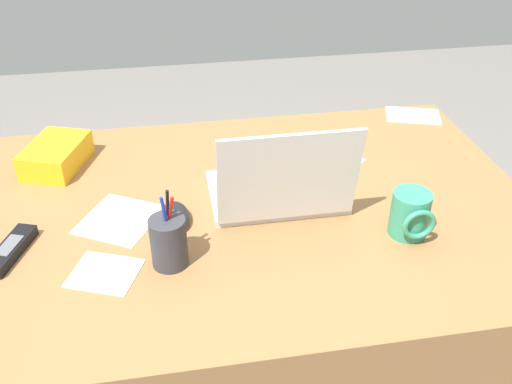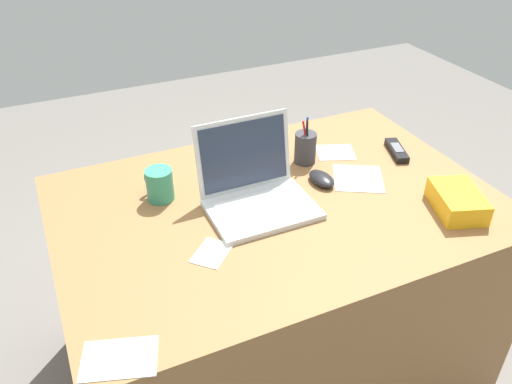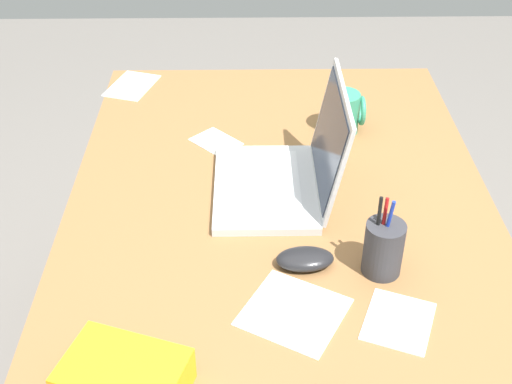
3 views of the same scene
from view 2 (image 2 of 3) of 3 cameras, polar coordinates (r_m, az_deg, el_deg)
The scene contains 12 objects.
ground_plane at distance 2.16m, azimuth 1.85°, elevation -17.81°, with size 6.00×6.00×0.00m, color slate.
desk at distance 1.88m, azimuth 2.06°, elevation -10.59°, with size 1.36×0.93×0.76m, color olive.
laptop at distance 1.60m, azimuth -0.02°, elevation 0.18°, with size 0.32×0.28×0.25m.
computer_mouse at distance 1.73m, azimuth 7.19°, elevation 1.46°, with size 0.07×0.11×0.03m, color black.
coffee_mug_white at distance 1.65m, azimuth -10.52°, elevation 0.87°, with size 0.08×0.10×0.10m.
cordless_phone at distance 1.96m, azimuth 15.13°, elevation 4.41°, with size 0.09×0.16×0.03m.
pen_holder at distance 1.83m, azimuth 5.41°, elevation 4.85°, with size 0.08×0.08×0.17m.
snack_bag at distance 1.69m, azimuth 21.15°, elevation -0.94°, with size 0.13×0.19×0.07m, color #F2AD19.
paper_note_near_laptop at distance 1.78m, azimuth 11.10°, elevation 1.47°, with size 0.16×0.17×0.00m, color white.
paper_note_left at distance 1.44m, azimuth -4.85°, elevation -6.66°, with size 0.11×0.08×0.00m, color white.
paper_note_right at distance 1.23m, azimuth -14.71°, elevation -17.20°, with size 0.16×0.11×0.00m, color white.
paper_note_front at distance 1.92m, azimuth 8.69°, elevation 4.30°, with size 0.13×0.11×0.00m, color white.
Camera 2 is at (-0.62, -1.20, 1.69)m, focal length 36.57 mm.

